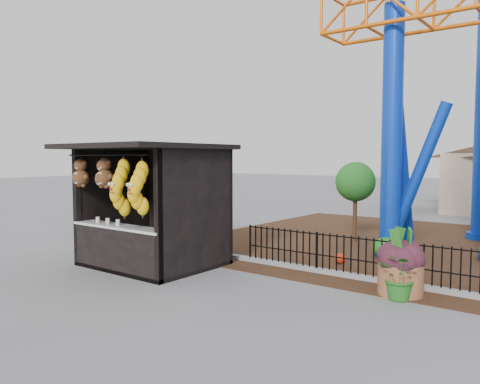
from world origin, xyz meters
The scene contains 6 objects.
ground centered at (0.00, 0.00, 0.00)m, with size 120.00×120.00×0.00m, color slate.
curb centered at (4.00, 3.00, 0.06)m, with size 18.00×0.18×0.12m, color gray.
prize_booth centered at (-2.98, 0.92, 1.52)m, with size 3.50×3.40×3.12m.
terracotta_planter centered at (3.03, 2.38, 0.33)m, with size 0.89×0.89×0.65m, color #9A5A38.
planter_foliage centered at (3.03, 2.38, 0.97)m, with size 0.70×0.70×0.64m, color #381622.
potted_plant centered at (3.16, 2.04, 0.46)m, with size 0.83×0.72×0.93m, color #234C16.
Camera 1 is at (6.10, -7.00, 2.78)m, focal length 35.00 mm.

